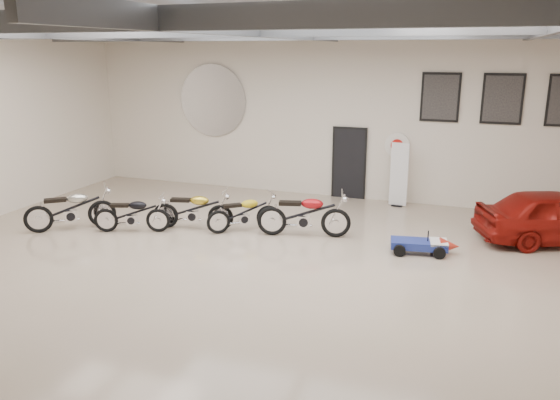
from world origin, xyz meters
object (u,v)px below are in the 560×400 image
(motorcycle_yellow, at_px, (243,212))
(motorcycle_black, at_px, (132,213))
(banner_stand, at_px, (399,175))
(go_kart, at_px, (425,242))
(motorcycle_gold, at_px, (193,209))
(motorcycle_red, at_px, (304,213))
(motorcycle_silver, at_px, (70,208))
(vintage_car, at_px, (559,216))

(motorcycle_yellow, bearing_deg, motorcycle_black, 161.25)
(banner_stand, bearing_deg, go_kart, -68.44)
(motorcycle_gold, xyz_separation_m, motorcycle_yellow, (1.24, 0.30, -0.05))
(motorcycle_gold, bearing_deg, motorcycle_red, -5.29)
(motorcycle_silver, relative_size, motorcycle_red, 0.97)
(motorcycle_black, bearing_deg, motorcycle_gold, 9.05)
(motorcycle_silver, xyz_separation_m, motorcycle_black, (1.54, 0.36, -0.08))
(go_kart, relative_size, vintage_car, 0.41)
(motorcycle_gold, bearing_deg, banner_stand, 26.65)
(motorcycle_yellow, distance_m, go_kart, 4.41)
(go_kart, xyz_separation_m, vintage_car, (2.83, 1.80, 0.36))
(banner_stand, bearing_deg, motorcycle_red, -112.38)
(motorcycle_silver, distance_m, motorcycle_gold, 3.05)
(motorcycle_red, relative_size, vintage_car, 0.60)
(motorcycle_silver, bearing_deg, motorcycle_yellow, -20.69)
(motorcycle_gold, relative_size, motorcycle_yellow, 1.10)
(motorcycle_black, height_order, motorcycle_red, motorcycle_red)
(motorcycle_yellow, bearing_deg, motorcycle_red, -36.42)
(motorcycle_silver, xyz_separation_m, motorcycle_red, (5.63, 1.49, 0.02))
(motorcycle_gold, relative_size, motorcycle_red, 0.91)
(motorcycle_black, relative_size, motorcycle_red, 0.83)
(banner_stand, relative_size, vintage_car, 0.50)
(motorcycle_silver, bearing_deg, motorcycle_red, -24.48)
(banner_stand, bearing_deg, motorcycle_black, -137.28)
(motorcycle_red, height_order, go_kart, motorcycle_red)
(go_kart, bearing_deg, vintage_car, 22.99)
(motorcycle_gold, bearing_deg, vintage_car, -0.41)
(motorcycle_silver, height_order, motorcycle_red, motorcycle_red)
(motorcycle_silver, height_order, vintage_car, vintage_car)
(motorcycle_black, distance_m, go_kart, 7.02)
(motorcycle_gold, height_order, motorcycle_red, motorcycle_red)
(motorcycle_red, relative_size, go_kart, 1.47)
(motorcycle_red, bearing_deg, motorcycle_black, -178.83)
(motorcycle_silver, distance_m, motorcycle_black, 1.59)
(motorcycle_black, relative_size, motorcycle_yellow, 1.01)
(motorcycle_gold, distance_m, go_kart, 5.66)
(motorcycle_yellow, distance_m, vintage_car, 7.44)
(go_kart, bearing_deg, motorcycle_silver, 179.16)
(motorcycle_yellow, distance_m, motorcycle_red, 1.54)
(motorcycle_black, xyz_separation_m, vintage_car, (9.79, 2.73, 0.15))
(motorcycle_black, distance_m, motorcycle_yellow, 2.75)
(motorcycle_black, bearing_deg, motorcycle_silver, 173.51)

